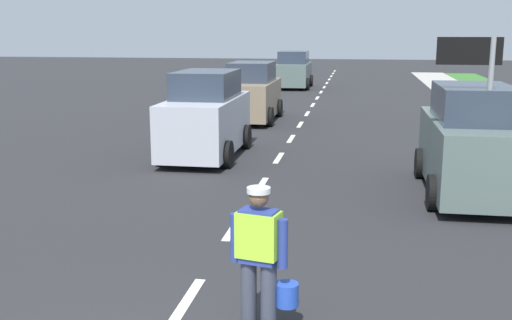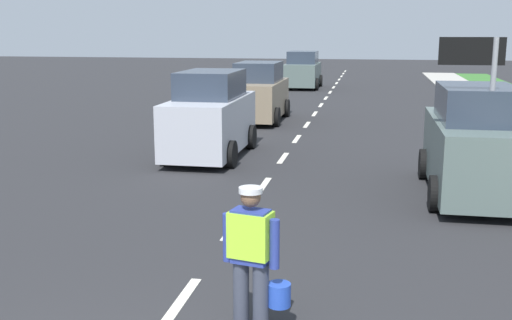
% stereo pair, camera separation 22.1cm
% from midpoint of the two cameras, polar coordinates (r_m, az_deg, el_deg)
% --- Properties ---
extents(ground_plane, '(96.00, 96.00, 0.00)m').
position_cam_midpoint_polar(ground_plane, '(25.58, 5.71, 4.31)').
color(ground_plane, '#28282B').
extents(lane_center_line, '(0.14, 46.40, 0.01)m').
position_cam_midpoint_polar(lane_center_line, '(29.74, 6.42, 5.36)').
color(lane_center_line, silver).
rests_on(lane_center_line, ground).
extents(road_worker, '(0.77, 0.38, 1.67)m').
position_cam_midpoint_polar(road_worker, '(6.89, 0.66, -8.50)').
color(road_worker, '#383D4C').
rests_on(road_worker, ground).
extents(lane_direction_sign, '(1.16, 0.11, 3.20)m').
position_cam_midpoint_polar(lane_direction_sign, '(12.11, 20.26, 6.76)').
color(lane_direction_sign, gray).
rests_on(lane_direction_sign, ground).
extents(car_oncoming_third, '(2.09, 4.14, 2.12)m').
position_cam_midpoint_polar(car_oncoming_third, '(36.53, 4.46, 8.13)').
color(car_oncoming_third, slate).
rests_on(car_oncoming_third, ground).
extents(car_oncoming_lead, '(1.91, 4.17, 2.27)m').
position_cam_midpoint_polar(car_oncoming_lead, '(16.58, -3.81, 3.94)').
color(car_oncoming_lead, silver).
rests_on(car_oncoming_lead, ground).
extents(car_parked_curbside, '(1.88, 4.28, 2.25)m').
position_cam_midpoint_polar(car_parked_curbside, '(13.33, 19.78, 1.29)').
color(car_parked_curbside, slate).
rests_on(car_parked_curbside, ground).
extents(car_oncoming_second, '(1.96, 4.12, 2.16)m').
position_cam_midpoint_polar(car_oncoming_second, '(23.15, 0.50, 6.09)').
color(car_oncoming_second, gray).
rests_on(car_oncoming_second, ground).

